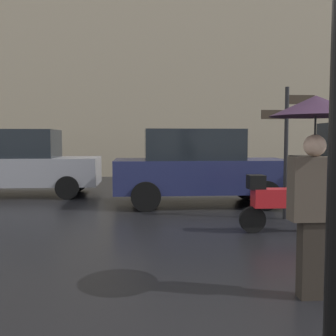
% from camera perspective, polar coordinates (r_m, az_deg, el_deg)
% --- Properties ---
extents(pedestrian_with_umbrella, '(0.91, 0.91, 2.05)m').
position_cam_1_polar(pedestrian_with_umbrella, '(4.24, 20.22, 2.91)').
color(pedestrian_with_umbrella, '#2A241E').
rests_on(pedestrian_with_umbrella, ground).
extents(parked_scooter, '(1.49, 0.32, 1.23)m').
position_cam_1_polar(parked_scooter, '(7.23, 15.59, -4.52)').
color(parked_scooter, black).
rests_on(parked_scooter, ground).
extents(parked_car_left, '(4.25, 1.88, 1.87)m').
position_cam_1_polar(parked_car_left, '(9.91, 4.36, 0.22)').
color(parked_car_left, '#1E234C').
rests_on(parked_car_left, ground).
extents(parked_car_distant, '(4.35, 1.94, 1.91)m').
position_cam_1_polar(parked_car_distant, '(12.29, -20.38, 0.75)').
color(parked_car_distant, gray).
rests_on(parked_car_distant, ground).
extents(street_signpost, '(1.08, 0.08, 2.67)m').
position_cam_1_polar(street_signpost, '(8.40, 16.57, 3.97)').
color(street_signpost, black).
rests_on(street_signpost, ground).
extents(building_block, '(19.72, 3.16, 14.55)m').
position_cam_1_polar(building_block, '(19.97, -2.51, 20.52)').
color(building_block, gray).
rests_on(building_block, ground).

